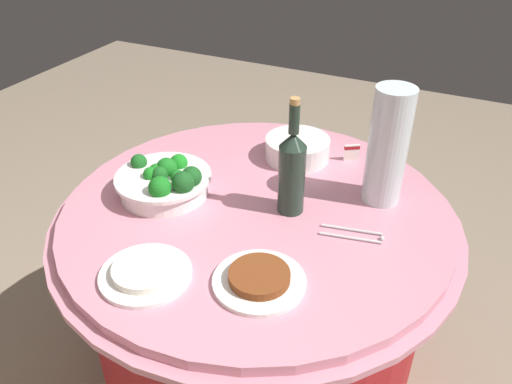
{
  "coord_description": "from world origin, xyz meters",
  "views": [
    {
      "loc": [
        -0.52,
        1.08,
        1.58
      ],
      "look_at": [
        0.0,
        0.0,
        0.79
      ],
      "focal_mm": 36.09,
      "sensor_mm": 36.0,
      "label": 1
    }
  ],
  "objects_px": {
    "wine_bottle": "(292,170)",
    "food_plate_stir_fry": "(259,279)",
    "plate_stack": "(297,148)",
    "label_placard_front": "(352,152)",
    "broccoli_bowl": "(165,181)",
    "decorative_fruit_vase": "(387,152)",
    "food_plate_rice": "(145,272)",
    "serving_tongs": "(354,234)"
  },
  "relations": [
    {
      "from": "plate_stack",
      "to": "decorative_fruit_vase",
      "type": "distance_m",
      "value": 0.35
    },
    {
      "from": "plate_stack",
      "to": "food_plate_stir_fry",
      "type": "xyz_separation_m",
      "value": [
        -0.14,
        0.59,
        -0.02
      ]
    },
    {
      "from": "broccoli_bowl",
      "to": "label_placard_front",
      "type": "height_order",
      "value": "broccoli_bowl"
    },
    {
      "from": "plate_stack",
      "to": "wine_bottle",
      "type": "bearing_deg",
      "value": 108.41
    },
    {
      "from": "serving_tongs",
      "to": "label_placard_front",
      "type": "distance_m",
      "value": 0.4
    },
    {
      "from": "serving_tongs",
      "to": "food_plate_rice",
      "type": "relative_size",
      "value": 0.76
    },
    {
      "from": "serving_tongs",
      "to": "food_plate_rice",
      "type": "distance_m",
      "value": 0.54
    },
    {
      "from": "decorative_fruit_vase",
      "to": "food_plate_stir_fry",
      "type": "distance_m",
      "value": 0.52
    },
    {
      "from": "broccoli_bowl",
      "to": "serving_tongs",
      "type": "xyz_separation_m",
      "value": [
        -0.55,
        -0.05,
        -0.04
      ]
    },
    {
      "from": "broccoli_bowl",
      "to": "label_placard_front",
      "type": "xyz_separation_m",
      "value": [
        -0.43,
        -0.43,
        -0.01
      ]
    },
    {
      "from": "broccoli_bowl",
      "to": "food_plate_rice",
      "type": "xyz_separation_m",
      "value": [
        -0.15,
        0.32,
        -0.03
      ]
    },
    {
      "from": "serving_tongs",
      "to": "plate_stack",
      "type": "bearing_deg",
      "value": -47.9
    },
    {
      "from": "plate_stack",
      "to": "food_plate_stir_fry",
      "type": "height_order",
      "value": "plate_stack"
    },
    {
      "from": "plate_stack",
      "to": "serving_tongs",
      "type": "xyz_separation_m",
      "value": [
        -0.29,
        0.32,
        -0.03
      ]
    },
    {
      "from": "decorative_fruit_vase",
      "to": "food_plate_rice",
      "type": "xyz_separation_m",
      "value": [
        0.42,
        0.57,
        -0.14
      ]
    },
    {
      "from": "wine_bottle",
      "to": "food_plate_stir_fry",
      "type": "bearing_deg",
      "value": 98.98
    },
    {
      "from": "food_plate_stir_fry",
      "to": "food_plate_rice",
      "type": "bearing_deg",
      "value": 20.44
    },
    {
      "from": "decorative_fruit_vase",
      "to": "serving_tongs",
      "type": "xyz_separation_m",
      "value": [
        0.02,
        0.2,
        -0.15
      ]
    },
    {
      "from": "broccoli_bowl",
      "to": "food_plate_stir_fry",
      "type": "distance_m",
      "value": 0.47
    },
    {
      "from": "wine_bottle",
      "to": "decorative_fruit_vase",
      "type": "height_order",
      "value": "decorative_fruit_vase"
    },
    {
      "from": "broccoli_bowl",
      "to": "decorative_fruit_vase",
      "type": "bearing_deg",
      "value": -156.51
    },
    {
      "from": "decorative_fruit_vase",
      "to": "plate_stack",
      "type": "bearing_deg",
      "value": -21.06
    },
    {
      "from": "decorative_fruit_vase",
      "to": "food_plate_stir_fry",
      "type": "bearing_deg",
      "value": 70.79
    },
    {
      "from": "label_placard_front",
      "to": "broccoli_bowl",
      "type": "bearing_deg",
      "value": 45.03
    },
    {
      "from": "food_plate_rice",
      "to": "food_plate_stir_fry",
      "type": "bearing_deg",
      "value": -159.56
    },
    {
      "from": "broccoli_bowl",
      "to": "plate_stack",
      "type": "relative_size",
      "value": 1.33
    },
    {
      "from": "label_placard_front",
      "to": "wine_bottle",
      "type": "bearing_deg",
      "value": 78.34
    },
    {
      "from": "food_plate_rice",
      "to": "food_plate_stir_fry",
      "type": "distance_m",
      "value": 0.27
    },
    {
      "from": "food_plate_rice",
      "to": "food_plate_stir_fry",
      "type": "xyz_separation_m",
      "value": [
        -0.25,
        -0.09,
        0.0
      ]
    },
    {
      "from": "plate_stack",
      "to": "decorative_fruit_vase",
      "type": "bearing_deg",
      "value": 158.94
    },
    {
      "from": "plate_stack",
      "to": "label_placard_front",
      "type": "distance_m",
      "value": 0.18
    },
    {
      "from": "decorative_fruit_vase",
      "to": "serving_tongs",
      "type": "distance_m",
      "value": 0.25
    },
    {
      "from": "decorative_fruit_vase",
      "to": "food_plate_rice",
      "type": "bearing_deg",
      "value": 53.63
    },
    {
      "from": "plate_stack",
      "to": "food_plate_rice",
      "type": "height_order",
      "value": "plate_stack"
    },
    {
      "from": "broccoli_bowl",
      "to": "serving_tongs",
      "type": "relative_size",
      "value": 1.67
    },
    {
      "from": "label_placard_front",
      "to": "decorative_fruit_vase",
      "type": "bearing_deg",
      "value": 127.91
    },
    {
      "from": "food_plate_rice",
      "to": "food_plate_stir_fry",
      "type": "height_order",
      "value": "food_plate_stir_fry"
    },
    {
      "from": "serving_tongs",
      "to": "food_plate_stir_fry",
      "type": "distance_m",
      "value": 0.31
    },
    {
      "from": "plate_stack",
      "to": "label_placard_front",
      "type": "relative_size",
      "value": 3.82
    },
    {
      "from": "broccoli_bowl",
      "to": "wine_bottle",
      "type": "relative_size",
      "value": 0.83
    },
    {
      "from": "broccoli_bowl",
      "to": "plate_stack",
      "type": "height_order",
      "value": "broccoli_bowl"
    },
    {
      "from": "wine_bottle",
      "to": "plate_stack",
      "type": "bearing_deg",
      "value": -71.59
    }
  ]
}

